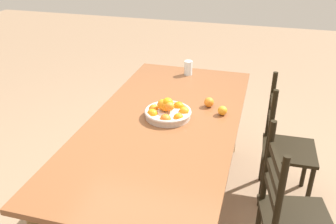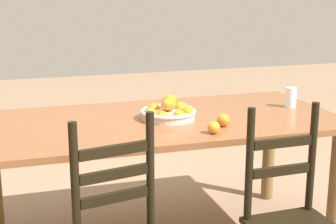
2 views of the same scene
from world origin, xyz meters
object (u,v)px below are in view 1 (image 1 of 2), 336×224
Objects in this scene: dining_table at (164,134)px; orange_loose_0 at (209,102)px; chair_by_cabinet at (289,218)px; orange_loose_1 at (222,111)px; fruit_bowl at (168,112)px; chair_near_window at (283,148)px; drinking_glass at (188,68)px.

dining_table is 0.41m from orange_loose_0.
chair_by_cabinet is 15.25× the size of orange_loose_1.
orange_loose_0 is at bearing 133.92° from fruit_bowl.
orange_loose_0 is (0.11, -0.57, 0.36)m from chair_near_window.
orange_loose_1 is at bearing 47.71° from orange_loose_0.
chair_by_cabinet is at bearing 41.47° from orange_loose_0.
drinking_glass is (-0.87, -0.03, 0.17)m from dining_table.
dining_table is 0.44m from orange_loose_1.
fruit_bowl is 2.57× the size of drinking_glass.
chair_by_cabinet is at bearing 40.20° from orange_loose_1.
dining_table is at bearing 1.83° from drinking_glass.
orange_loose_1 is (0.10, 0.11, -0.00)m from orange_loose_0.
chair_near_window reaches higher than orange_loose_1.
chair_by_cabinet is 1.57m from drinking_glass.
chair_near_window reaches higher than fruit_bowl.
chair_by_cabinet reaches higher than drinking_glass.
orange_loose_1 is at bearing 116.60° from dining_table.
chair_near_window reaches higher than dining_table.
drinking_glass reaches higher than orange_loose_0.
chair_near_window is 0.96m from fruit_bowl.
orange_loose_0 is 1.08× the size of orange_loose_1.
chair_by_cabinet is at bearing -179.70° from chair_near_window.
drinking_glass is at bearing -178.17° from dining_table.
chair_by_cabinet is 7.97× the size of drinking_glass.
dining_table is 31.72× the size of orange_loose_1.
fruit_bowl is (0.34, -0.81, 0.37)m from chair_near_window.
chair_by_cabinet reaches higher than orange_loose_1.
fruit_bowl reaches higher than dining_table.
dining_table is 0.95m from chair_by_cabinet.
drinking_glass is at bearing -153.81° from orange_loose_0.
orange_loose_0 is at bearing -132.29° from orange_loose_1.
chair_by_cabinet is at bearing 35.08° from drinking_glass.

